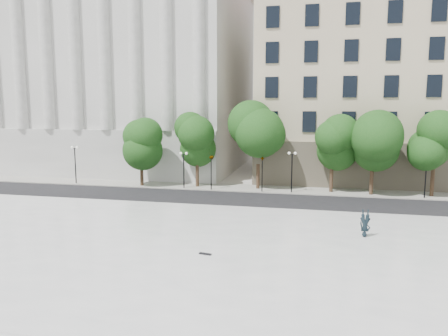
{
  "coord_description": "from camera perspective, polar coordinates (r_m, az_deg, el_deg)",
  "views": [
    {
      "loc": [
        9.16,
        -21.09,
        8.82
      ],
      "look_at": [
        2.32,
        10.0,
        4.24
      ],
      "focal_mm": 35.0,
      "sensor_mm": 36.0,
      "label": 1
    }
  ],
  "objects": [
    {
      "name": "person_lying",
      "position": [
        29.72,
        17.91,
        -8.09
      ],
      "size": [
        0.75,
        1.84,
        0.49
      ],
      "primitive_type": "imported",
      "rotation": [
        -1.54,
        0.0,
        -0.05
      ],
      "color": "black",
      "rests_on": "plaza"
    },
    {
      "name": "traffic_light_west",
      "position": [
        45.03,
        -1.69,
        1.69
      ],
      "size": [
        0.93,
        1.82,
        4.22
      ],
      "color": "black",
      "rests_on": "ground"
    },
    {
      "name": "ground",
      "position": [
        24.63,
        -10.59,
        -12.94
      ],
      "size": [
        160.0,
        160.0,
        0.0
      ],
      "primitive_type": "plane",
      "color": "beige",
      "rests_on": "ground"
    },
    {
      "name": "plaza",
      "position": [
        27.17,
        -8.1,
        -10.34
      ],
      "size": [
        44.0,
        22.0,
        0.45
      ],
      "primitive_type": "cube",
      "color": "white",
      "rests_on": "ground"
    },
    {
      "name": "skateboard",
      "position": [
        25.19,
        -2.48,
        -11.14
      ],
      "size": [
        0.75,
        0.32,
        0.07
      ],
      "primitive_type": "cube",
      "rotation": [
        0.0,
        0.0,
        -0.19
      ],
      "color": "black",
      "rests_on": "plaza"
    },
    {
      "name": "building_east",
      "position": [
        61.02,
        22.99,
        9.74
      ],
      "size": [
        36.0,
        26.15,
        23.0
      ],
      "color": "beige",
      "rests_on": "ground"
    },
    {
      "name": "street_trees",
      "position": [
        44.93,
        7.67,
        3.49
      ],
      "size": [
        33.47,
        5.15,
        8.22
      ],
      "color": "#382619",
      "rests_on": "ground"
    },
    {
      "name": "far_sidewalk",
      "position": [
        46.84,
        0.92,
        -2.59
      ],
      "size": [
        60.0,
        4.0,
        0.12
      ],
      "primitive_type": "cube",
      "color": "#AAA89D",
      "rests_on": "ground"
    },
    {
      "name": "traffic_light_east",
      "position": [
        44.05,
        5.03,
        1.47
      ],
      "size": [
        0.45,
        1.73,
        4.19
      ],
      "color": "black",
      "rests_on": "ground"
    },
    {
      "name": "lamp_posts",
      "position": [
        44.86,
        1.62,
        0.62
      ],
      "size": [
        37.44,
        0.28,
        4.32
      ],
      "color": "black",
      "rests_on": "ground"
    },
    {
      "name": "building_west",
      "position": [
        65.27,
        -11.48,
        11.61
      ],
      "size": [
        31.5,
        27.65,
        25.6
      ],
      "color": "silver",
      "rests_on": "ground"
    },
    {
      "name": "street",
      "position": [
        41.1,
        -0.76,
        -4.18
      ],
      "size": [
        60.0,
        8.0,
        0.02
      ],
      "primitive_type": "cube",
      "color": "black",
      "rests_on": "ground"
    }
  ]
}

